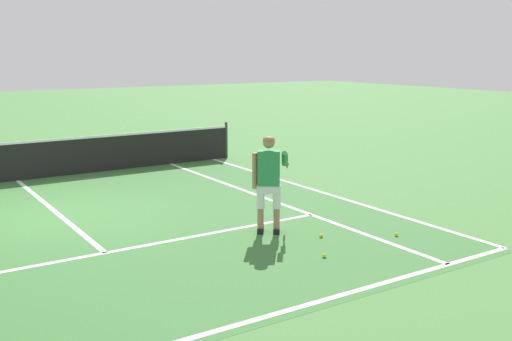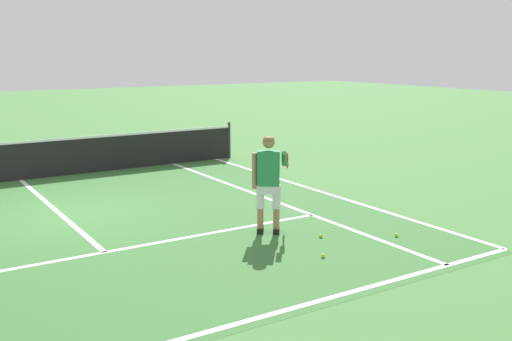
{
  "view_description": "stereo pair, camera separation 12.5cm",
  "coord_description": "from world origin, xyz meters",
  "views": [
    {
      "loc": [
        -2.89,
        -11.45,
        3.11
      ],
      "look_at": [
        2.75,
        -2.78,
        1.05
      ],
      "focal_mm": 41.87,
      "sensor_mm": 36.0,
      "label": 1
    },
    {
      "loc": [
        -2.78,
        -11.52,
        3.11
      ],
      "look_at": [
        2.75,
        -2.78,
        1.05
      ],
      "focal_mm": 41.87,
      "sensor_mm": 36.0,
      "label": 2
    }
  ],
  "objects": [
    {
      "name": "tennis_ball_by_baseline",
      "position": [
        2.76,
        -4.69,
        0.03
      ],
      "size": [
        0.07,
        0.07,
        0.07
      ],
      "primitive_type": "sphere",
      "color": "#CCE02D",
      "rests_on": "ground"
    },
    {
      "name": "ground_plane",
      "position": [
        0.0,
        0.0,
        0.0
      ],
      "size": [
        80.0,
        80.0,
        0.0
      ],
      "primitive_type": "plane",
      "color": "#477F3D"
    },
    {
      "name": "line_service",
      "position": [
        0.0,
        -2.65,
        0.0
      ],
      "size": [
        8.23,
        0.1,
        0.01
      ],
      "primitive_type": "cube",
      "color": "white",
      "rests_on": "ground"
    },
    {
      "name": "court_inner_surface",
      "position": [
        0.0,
        -1.1,
        0.0
      ],
      "size": [
        10.98,
        10.09,
        0.0
      ],
      "primitive_type": "cube",
      "color": "#387033",
      "rests_on": "ground"
    },
    {
      "name": "line_centre_service",
      "position": [
        0.0,
        0.55,
        0.0
      ],
      "size": [
        0.1,
        6.4,
        0.01
      ],
      "primitive_type": "cube",
      "color": "white",
      "rests_on": "ground"
    },
    {
      "name": "line_doubles_right",
      "position": [
        5.49,
        -1.1,
        0.0
      ],
      "size": [
        0.1,
        9.69,
        0.01
      ],
      "primitive_type": "cube",
      "color": "white",
      "rests_on": "ground"
    },
    {
      "name": "tennis_ball_near_feet",
      "position": [
        4.49,
        -4.53,
        0.03
      ],
      "size": [
        0.07,
        0.07,
        0.07
      ],
      "primitive_type": "sphere",
      "color": "#CCE02D",
      "rests_on": "ground"
    },
    {
      "name": "line_baseline",
      "position": [
        0.0,
        -5.95,
        0.0
      ],
      "size": [
        10.98,
        0.1,
        0.01
      ],
      "primitive_type": "cube",
      "color": "white",
      "rests_on": "ground"
    },
    {
      "name": "tennis_ball_mid_court",
      "position": [
        3.36,
        -3.88,
        0.03
      ],
      "size": [
        0.07,
        0.07,
        0.07
      ],
      "primitive_type": "sphere",
      "color": "#CCE02D",
      "rests_on": "ground"
    },
    {
      "name": "tennis_player",
      "position": [
        2.77,
        -3.16,
        0.99
      ],
      "size": [
        1.09,
        0.85,
        1.71
      ],
      "color": "black",
      "rests_on": "ground"
    },
    {
      "name": "tennis_net",
      "position": [
        0.0,
        3.75,
        0.5
      ],
      "size": [
        11.96,
        0.08,
        1.07
      ],
      "color": "#333338",
      "rests_on": "ground"
    },
    {
      "name": "line_singles_right",
      "position": [
        4.12,
        -1.1,
        0.0
      ],
      "size": [
        0.1,
        9.69,
        0.01
      ],
      "primitive_type": "cube",
      "color": "white",
      "rests_on": "ground"
    }
  ]
}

